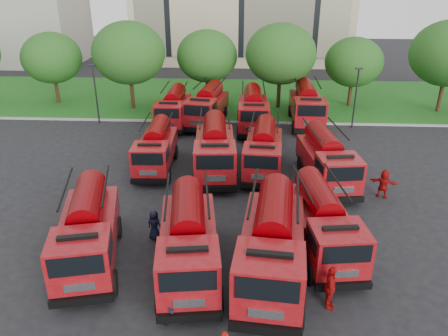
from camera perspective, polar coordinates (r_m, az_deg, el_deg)
The scene contains 28 objects.
ground at distance 22.75m, azimuth -4.95°, elevation -8.63°, with size 140.00×140.00×0.00m, color black.
lawn at distance 46.59m, azimuth -0.68°, elevation 9.22°, with size 70.00×16.00×0.12m, color #165015.
curb at distance 38.86m, azimuth -1.45°, elevation 6.06°, with size 70.00×0.30×0.14m, color gray.
side_building at distance 71.33m, azimuth -25.57°, elevation 16.39°, with size 18.00×12.00×10.00m, color gray.
tree_1 at distance 46.59m, azimuth -21.58°, elevation 13.23°, with size 5.71×5.71×6.98m.
tree_2 at distance 42.38m, azimuth -12.35°, elevation 14.47°, with size 6.72×6.72×8.22m.
tree_3 at distance 43.69m, azimuth -2.23°, elevation 14.39°, with size 5.88×5.88×7.19m.
tree_4 at distance 42.05m, azimuth 7.43°, elevation 14.55°, with size 6.55×6.55×8.01m.
tree_5 at distance 44.24m, azimuth 16.59°, elevation 13.11°, with size 5.46×5.46×6.68m.
lamp_post_0 at distance 39.45m, azimuth -16.43°, elevation 9.64°, with size 0.60×0.25×5.11m.
lamp_post_1 at distance 38.34m, azimuth 16.84°, elevation 9.17°, with size 0.60×0.25×5.11m.
fire_truck_0 at distance 20.95m, azimuth -17.38°, elevation -7.74°, with size 3.96×7.45×3.23m.
fire_truck_1 at distance 19.38m, azimuth -4.66°, elevation -9.37°, with size 3.35×7.39×3.25m.
fire_truck_2 at distance 19.00m, azimuth 6.29°, elevation -9.78°, with size 3.41×7.89×3.49m.
fire_truck_3 at distance 21.22m, azimuth 12.76°, elevation -6.93°, with size 3.21×7.05×3.10m.
fire_truck_4 at distance 29.66m, azimuth -8.87°, elevation 2.64°, with size 2.58×6.55×2.94m.
fire_truck_5 at distance 28.62m, azimuth -1.20°, elevation 2.55°, with size 3.14×7.54×3.35m.
fire_truck_6 at distance 28.87m, azimuth 5.16°, elevation 2.37°, with size 2.89×6.94×3.09m.
fire_truck_7 at distance 28.01m, azimuth 13.28°, elevation 1.14°, with size 3.26×7.20×3.16m.
fire_truck_8 at distance 38.00m, azimuth -6.60°, elevation 7.77°, with size 2.47×6.66×3.03m.
fire_truck_9 at distance 38.17m, azimuth -2.20°, elevation 8.16°, with size 3.50×7.38×3.23m.
fire_truck_10 at distance 36.92m, azimuth 3.82°, elevation 7.54°, with size 2.70×7.14×3.23m.
fire_truck_11 at distance 38.68m, azimuth 10.75°, elevation 8.07°, with size 2.83×7.44×3.36m.
firefighter_1 at distance 17.88m, azimuth -6.18°, elevation -19.68°, with size 0.96×0.52×1.97m, color black.
firefighter_2 at distance 18.95m, azimuth 13.42°, elevation -17.25°, with size 1.14×0.65×1.94m, color #980B0B.
firefighter_3 at distance 23.44m, azimuth 14.53°, elevation -8.34°, with size 0.98×0.50×1.51m, color black.
firefighter_4 at distance 22.61m, azimuth -8.94°, elevation -9.10°, with size 0.79×0.52×1.61m, color black.
firefighter_5 at distance 27.80m, azimuth 19.86°, elevation -3.56°, with size 1.63×0.70×1.76m, color #980B0B.
Camera 1 is at (2.96, -18.81, 12.45)m, focal length 35.00 mm.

